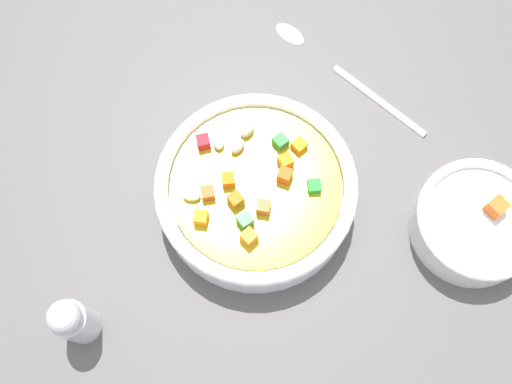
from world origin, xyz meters
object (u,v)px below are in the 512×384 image
object	(u,v)px
soup_bowl_main	(256,191)
side_bowl_small	(476,223)
spoon	(342,71)
pepper_shaker	(73,321)

from	to	relation	value
soup_bowl_main	side_bowl_small	xyz separation A→B (cm)	(7.55, -20.03, -0.49)
spoon	pepper_shaker	size ratio (longest dim) A/B	2.59
soup_bowl_main	spoon	xyz separation A→B (cm)	(17.39, -1.12, -2.27)
spoon	side_bowl_small	distance (cm)	21.39
side_bowl_small	pepper_shaker	distance (cm)	38.58
pepper_shaker	spoon	bearing A→B (deg)	-14.11
soup_bowl_main	pepper_shaker	world-z (taller)	pepper_shaker
soup_bowl_main	spoon	size ratio (longest dim) A/B	0.95
side_bowl_small	pepper_shaker	world-z (taller)	pepper_shaker
soup_bowl_main	spoon	bearing A→B (deg)	-3.67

